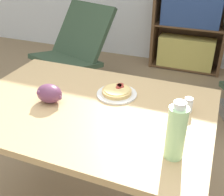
% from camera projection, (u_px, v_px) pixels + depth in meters
% --- Properties ---
extents(dining_table, '(1.23, 0.84, 0.77)m').
position_uv_depth(dining_table, '(88.00, 123.00, 1.45)').
color(dining_table, tan).
rests_on(dining_table, ground_plane).
extents(pizza_on_plate, '(0.22, 0.22, 0.04)m').
position_uv_depth(pizza_on_plate, '(117.00, 92.00, 1.49)').
color(pizza_on_plate, white).
rests_on(pizza_on_plate, dining_table).
extents(grape_bunch, '(0.14, 0.10, 0.10)m').
position_uv_depth(grape_bunch, '(49.00, 93.00, 1.42)').
color(grape_bunch, '#6B3856').
rests_on(grape_bunch, dining_table).
extents(drink_bottle, '(0.07, 0.07, 0.24)m').
position_uv_depth(drink_bottle, '(176.00, 132.00, 1.03)').
color(drink_bottle, '#B7EAA3').
rests_on(drink_bottle, dining_table).
extents(salt_shaker, '(0.04, 0.04, 0.07)m').
position_uv_depth(salt_shaker, '(188.00, 105.00, 1.34)').
color(salt_shaker, white).
rests_on(salt_shaker, dining_table).
extents(lounge_chair_near, '(0.83, 0.92, 0.88)m').
position_uv_depth(lounge_chair_near, '(74.00, 63.00, 3.11)').
color(lounge_chair_near, slate).
rests_on(lounge_chair_near, ground_plane).
extents(bookshelf, '(0.88, 0.30, 1.64)m').
position_uv_depth(bookshelf, '(192.00, 8.00, 3.31)').
color(bookshelf, brown).
rests_on(bookshelf, ground_plane).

